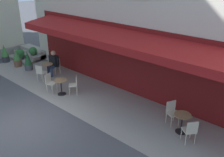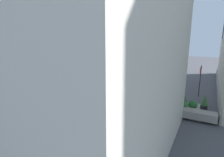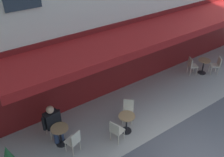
% 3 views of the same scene
% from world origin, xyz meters
% --- Properties ---
extents(ground_plane, '(70.00, 70.00, 0.00)m').
position_xyz_m(ground_plane, '(0.00, 0.00, 0.00)').
color(ground_plane, '#4C4C51').
extents(sidewalk_cafe_terrace, '(20.50, 3.20, 0.01)m').
position_xyz_m(sidewalk_cafe_terrace, '(-3.25, -3.40, 0.00)').
color(sidewalk_cafe_terrace, gray).
rests_on(sidewalk_cafe_terrace, ground_plane).
extents(back_alley_steps, '(2.40, 1.75, 0.60)m').
position_xyz_m(back_alley_steps, '(6.60, -4.59, 0.24)').
color(back_alley_steps, gray).
rests_on(back_alley_steps, ground_plane).
extents(cafe_table_near_entrance, '(0.60, 0.60, 0.75)m').
position_xyz_m(cafe_table_near_entrance, '(3.02, -3.46, 0.49)').
color(cafe_table_near_entrance, black).
rests_on(cafe_table_near_entrance, ground_plane).
extents(cafe_chair_cream_facing_street, '(0.51, 0.51, 0.91)m').
position_xyz_m(cafe_chair_cream_facing_street, '(2.81, -2.86, 0.55)').
color(cafe_chair_cream_facing_street, beige).
rests_on(cafe_chair_cream_facing_street, ground_plane).
extents(cafe_chair_cream_kerbside, '(0.44, 0.44, 0.91)m').
position_xyz_m(cafe_chair_cream_kerbside, '(3.10, -4.09, 0.55)').
color(cafe_chair_cream_kerbside, beige).
rests_on(cafe_chair_cream_kerbside, ground_plane).
extents(cafe_table_streetside, '(0.60, 0.60, 0.75)m').
position_xyz_m(cafe_table_streetside, '(-4.82, -3.65, 0.49)').
color(cafe_table_streetside, black).
rests_on(cafe_table_streetside, ground_plane).
extents(cafe_chair_cream_near_door, '(0.56, 0.56, 0.91)m').
position_xyz_m(cafe_chair_cream_near_door, '(-5.32, -3.26, 0.55)').
color(cafe_chair_cream_near_door, beige).
rests_on(cafe_chair_cream_near_door, ground_plane).
extents(cafe_chair_cream_back_row, '(0.54, 0.54, 0.91)m').
position_xyz_m(cafe_chair_cream_back_row, '(-4.26, -3.94, 0.55)').
color(cafe_chair_cream_back_row, beige).
rests_on(cafe_chair_cream_back_row, ground_plane).
extents(cafe_table_far_end, '(0.60, 0.60, 0.75)m').
position_xyz_m(cafe_table_far_end, '(0.80, -2.64, 0.49)').
color(cafe_table_far_end, black).
rests_on(cafe_table_far_end, ground_plane).
extents(cafe_chair_cream_corner_left, '(0.50, 0.50, 0.91)m').
position_xyz_m(cafe_chair_cream_corner_left, '(1.41, -2.45, 0.55)').
color(cafe_chair_cream_corner_left, beige).
rests_on(cafe_chair_cream_corner_left, ground_plane).
extents(cafe_chair_cream_by_window, '(0.57, 0.57, 0.91)m').
position_xyz_m(cafe_chair_cream_by_window, '(0.37, -3.10, 0.55)').
color(cafe_chair_cream_by_window, beige).
rests_on(cafe_chair_cream_by_window, ground_plane).
extents(seated_patron_in_black, '(0.71, 0.62, 1.37)m').
position_xyz_m(seated_patron_in_black, '(3.07, -3.87, 0.72)').
color(seated_patron_in_black, navy).
rests_on(seated_patron_in_black, ground_plane).
extents(potted_plant_entrance_left, '(0.45, 0.45, 1.13)m').
position_xyz_m(potted_plant_entrance_left, '(7.04, -3.07, 0.55)').
color(potted_plant_entrance_left, '#2D2D33').
rests_on(potted_plant_entrance_left, ground_plane).
extents(potted_plant_entrance_right, '(0.51, 0.51, 0.90)m').
position_xyz_m(potted_plant_entrance_right, '(5.95, -4.41, 0.53)').
color(potted_plant_entrance_right, '#2D2D33').
rests_on(potted_plant_entrance_right, ground_plane).
extents(potted_plant_by_steps, '(0.47, 0.47, 1.11)m').
position_xyz_m(potted_plant_by_steps, '(4.75, -3.31, 0.54)').
color(potted_plant_by_steps, '#4C4C51').
rests_on(potted_plant_by_steps, ground_plane).
extents(potted_plant_mid_terrace, '(0.46, 0.46, 1.10)m').
position_xyz_m(potted_plant_mid_terrace, '(5.77, -3.19, 0.54)').
color(potted_plant_mid_terrace, brown).
rests_on(potted_plant_mid_terrace, ground_plane).
extents(potted_plant_under_sign, '(0.55, 0.55, 0.82)m').
position_xyz_m(potted_plant_under_sign, '(6.40, -3.75, 0.47)').
color(potted_plant_under_sign, '#4C4C51').
rests_on(potted_plant_under_sign, ground_plane).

